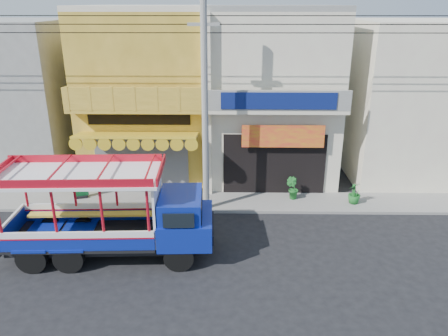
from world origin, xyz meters
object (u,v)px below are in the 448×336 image
songthaew_truck (123,214)px  potted_plant_c (355,193)px  potted_plant_b (292,188)px  utility_pole (209,94)px  green_sign (81,189)px

songthaew_truck → potted_plant_c: bearing=24.8°
songthaew_truck → potted_plant_c: size_ratio=7.58×
potted_plant_b → potted_plant_c: size_ratio=1.02×
utility_pole → songthaew_truck: utility_pole is taller
potted_plant_b → utility_pole: bearing=49.2°
songthaew_truck → green_sign: 5.61m
utility_pole → potted_plant_c: bearing=5.2°
songthaew_truck → potted_plant_b: size_ratio=7.42×
songthaew_truck → potted_plant_c: (9.04, 4.18, -1.02)m
potted_plant_c → green_sign: bearing=-47.0°
potted_plant_c → potted_plant_b: bearing=-54.8°
utility_pole → songthaew_truck: (-2.76, -3.61, -3.41)m
utility_pole → potted_plant_c: (6.28, 0.57, -4.43)m
utility_pole → potted_plant_b: 5.81m
songthaew_truck → potted_plant_b: 7.96m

